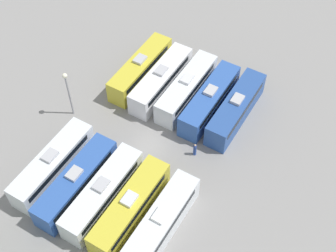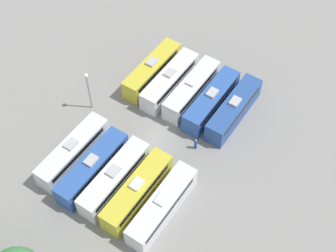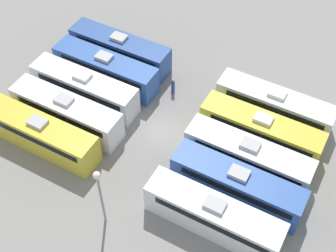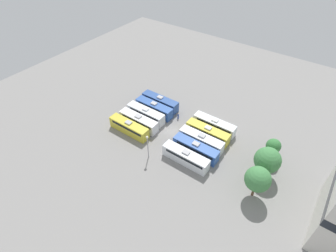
{
  "view_description": "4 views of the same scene",
  "coord_description": "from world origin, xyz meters",
  "px_view_note": "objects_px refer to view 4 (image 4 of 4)",
  "views": [
    {
      "loc": [
        -18.2,
        26.32,
        42.65
      ],
      "look_at": [
        -1.69,
        -1.41,
        3.08
      ],
      "focal_mm": 50.0,
      "sensor_mm": 36.0,
      "label": 1
    },
    {
      "loc": [
        -21.35,
        29.07,
        49.62
      ],
      "look_at": [
        -0.94,
        -1.39,
        1.86
      ],
      "focal_mm": 50.0,
      "sensor_mm": 36.0,
      "label": 2
    },
    {
      "loc": [
        24.63,
        14.13,
        33.76
      ],
      "look_at": [
        0.67,
        0.99,
        2.02
      ],
      "focal_mm": 50.0,
      "sensor_mm": 36.0,
      "label": 3
    },
    {
      "loc": [
        40.87,
        27.9,
        45.85
      ],
      "look_at": [
        1.62,
        -0.18,
        2.83
      ],
      "focal_mm": 28.0,
      "sensor_mm": 36.0,
      "label": 4
    }
  ],
  "objects_px": {
    "tree_1": "(268,160)",
    "bus_8": "(196,149)",
    "tree_0": "(273,146)",
    "tree_2": "(258,179)",
    "bus_1": "(154,108)",
    "bus_6": "(208,132)",
    "bus_0": "(160,102)",
    "bus_3": "(139,121)",
    "worker_person": "(178,116)",
    "bus_5": "(214,125)",
    "light_pole": "(148,143)",
    "bus_2": "(146,114)",
    "bus_4": "(129,127)",
    "bus_9": "(186,157)",
    "bus_7": "(201,140)"
  },
  "relations": [
    {
      "from": "tree_1",
      "to": "bus_8",
      "type": "bearing_deg",
      "value": -77.81
    },
    {
      "from": "tree_0",
      "to": "tree_2",
      "type": "xyz_separation_m",
      "value": [
        11.34,
        0.61,
        0.83
      ]
    },
    {
      "from": "bus_1",
      "to": "bus_6",
      "type": "height_order",
      "value": "same"
    },
    {
      "from": "bus_0",
      "to": "bus_1",
      "type": "relative_size",
      "value": 1.0
    },
    {
      "from": "bus_3",
      "to": "tree_0",
      "type": "bearing_deg",
      "value": 105.05
    },
    {
      "from": "bus_3",
      "to": "tree_1",
      "type": "bearing_deg",
      "value": 96.08
    },
    {
      "from": "bus_0",
      "to": "bus_3",
      "type": "bearing_deg",
      "value": 2.61
    },
    {
      "from": "bus_3",
      "to": "worker_person",
      "type": "bearing_deg",
      "value": 141.57
    },
    {
      "from": "bus_5",
      "to": "tree_2",
      "type": "bearing_deg",
      "value": 50.59
    },
    {
      "from": "light_pole",
      "to": "bus_8",
      "type": "bearing_deg",
      "value": 130.82
    },
    {
      "from": "bus_1",
      "to": "tree_0",
      "type": "distance_m",
      "value": 32.03
    },
    {
      "from": "bus_0",
      "to": "worker_person",
      "type": "relative_size",
      "value": 6.24
    },
    {
      "from": "bus_2",
      "to": "bus_3",
      "type": "xyz_separation_m",
      "value": [
        3.39,
        0.37,
        0.0
      ]
    },
    {
      "from": "bus_5",
      "to": "bus_8",
      "type": "xyz_separation_m",
      "value": [
        9.91,
        0.43,
        0.0
      ]
    },
    {
      "from": "bus_1",
      "to": "bus_3",
      "type": "relative_size",
      "value": 1.0
    },
    {
      "from": "bus_3",
      "to": "tree_2",
      "type": "distance_m",
      "value": 32.69
    },
    {
      "from": "bus_5",
      "to": "bus_8",
      "type": "bearing_deg",
      "value": 2.46
    },
    {
      "from": "bus_4",
      "to": "tree_2",
      "type": "distance_m",
      "value": 32.93
    },
    {
      "from": "bus_0",
      "to": "light_pole",
      "type": "distance_m",
      "value": 19.54
    },
    {
      "from": "bus_6",
      "to": "bus_1",
      "type": "bearing_deg",
      "value": -90.38
    },
    {
      "from": "bus_1",
      "to": "bus_3",
      "type": "bearing_deg",
      "value": 0.8
    },
    {
      "from": "bus_1",
      "to": "bus_3",
      "type": "height_order",
      "value": "same"
    },
    {
      "from": "tree_2",
      "to": "bus_9",
      "type": "bearing_deg",
      "value": -87.98
    },
    {
      "from": "bus_0",
      "to": "light_pole",
      "type": "bearing_deg",
      "value": 28.66
    },
    {
      "from": "bus_3",
      "to": "bus_6",
      "type": "bearing_deg",
      "value": 111.45
    },
    {
      "from": "bus_4",
      "to": "worker_person",
      "type": "bearing_deg",
      "value": 148.92
    },
    {
      "from": "bus_7",
      "to": "bus_5",
      "type": "bearing_deg",
      "value": -179.07
    },
    {
      "from": "bus_0",
      "to": "bus_7",
      "type": "bearing_deg",
      "value": 68.93
    },
    {
      "from": "bus_3",
      "to": "bus_0",
      "type": "bearing_deg",
      "value": -177.39
    },
    {
      "from": "tree_1",
      "to": "bus_0",
      "type": "bearing_deg",
      "value": -101.3
    },
    {
      "from": "worker_person",
      "to": "tree_0",
      "type": "distance_m",
      "value": 25.31
    },
    {
      "from": "bus_1",
      "to": "bus_7",
      "type": "xyz_separation_m",
      "value": [
        3.39,
        16.91,
        0.0
      ]
    },
    {
      "from": "bus_0",
      "to": "bus_4",
      "type": "relative_size",
      "value": 1.0
    },
    {
      "from": "bus_3",
      "to": "bus_1",
      "type": "bearing_deg",
      "value": -179.2
    },
    {
      "from": "bus_5",
      "to": "worker_person",
      "type": "xyz_separation_m",
      "value": [
        1.64,
        -10.01,
        -0.84
      ]
    },
    {
      "from": "bus_4",
      "to": "tree_1",
      "type": "bearing_deg",
      "value": 101.62
    },
    {
      "from": "bus_6",
      "to": "bus_2",
      "type": "bearing_deg",
      "value": -79.44
    },
    {
      "from": "bus_0",
      "to": "bus_8",
      "type": "height_order",
      "value": "same"
    },
    {
      "from": "bus_1",
      "to": "bus_9",
      "type": "distance_m",
      "value": 19.53
    },
    {
      "from": "bus_9",
      "to": "tree_0",
      "type": "distance_m",
      "value": 19.4
    },
    {
      "from": "bus_4",
      "to": "tree_2",
      "type": "height_order",
      "value": "tree_2"
    },
    {
      "from": "bus_0",
      "to": "bus_9",
      "type": "height_order",
      "value": "same"
    },
    {
      "from": "bus_9",
      "to": "tree_1",
      "type": "xyz_separation_m",
      "value": [
        -6.78,
        15.51,
        3.01
      ]
    },
    {
      "from": "tree_2",
      "to": "light_pole",
      "type": "bearing_deg",
      "value": -79.86
    },
    {
      "from": "bus_1",
      "to": "bus_2",
      "type": "xyz_separation_m",
      "value": [
        3.3,
        -0.28,
        0.0
      ]
    },
    {
      "from": "bus_3",
      "to": "light_pole",
      "type": "distance_m",
      "value": 11.63
    },
    {
      "from": "bus_0",
      "to": "bus_2",
      "type": "distance_m",
      "value": 6.56
    },
    {
      "from": "bus_2",
      "to": "bus_0",
      "type": "bearing_deg",
      "value": -179.26
    },
    {
      "from": "bus_7",
      "to": "bus_3",
      "type": "bearing_deg",
      "value": -78.92
    },
    {
      "from": "bus_7",
      "to": "tree_2",
      "type": "height_order",
      "value": "tree_2"
    }
  ]
}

